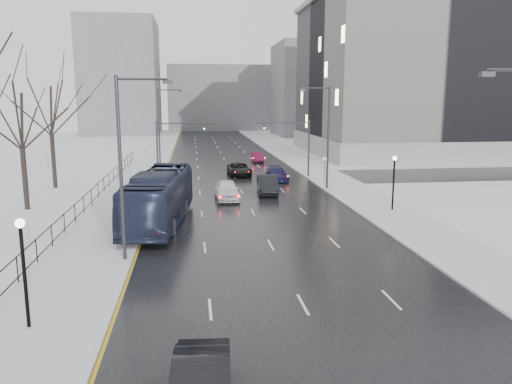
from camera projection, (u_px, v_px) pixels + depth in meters
name	position (u px, v px, depth m)	size (l,w,h in m)	color
road	(227.00, 165.00, 67.41)	(16.00, 150.00, 0.04)	black
cross_road	(235.00, 179.00, 55.71)	(130.00, 10.00, 0.04)	black
sidewalk_left	(148.00, 166.00, 66.09)	(5.00, 150.00, 0.16)	silver
sidewalk_right	(303.00, 163.00, 68.70)	(5.00, 150.00, 0.16)	silver
park_strip	(74.00, 167.00, 64.92)	(14.00, 150.00, 0.12)	white
tree_park_d	(28.00, 211.00, 39.85)	(8.75, 8.75, 12.50)	black
tree_park_e	(56.00, 189.00, 49.55)	(9.45, 9.45, 13.50)	black
iron_fence	(78.00, 209.00, 36.38)	(0.06, 70.00, 1.30)	black
streetlight_r_mid	(326.00, 132.00, 47.89)	(2.95, 0.25, 10.00)	#2D2D33
streetlight_l_near	(125.00, 160.00, 26.36)	(2.95, 0.25, 10.00)	#2D2D33
streetlight_l_far	(161.00, 127.00, 57.56)	(2.95, 0.25, 10.00)	#2D2D33
lamppost_l	(23.00, 257.00, 18.70)	(0.36, 0.36, 4.28)	black
lamppost_r_mid	(394.00, 175.00, 38.98)	(0.36, 0.36, 4.28)	black
mast_signal_right	(300.00, 141.00, 55.86)	(6.10, 0.33, 6.50)	#2D2D33
mast_signal_left	(167.00, 143.00, 54.04)	(6.10, 0.33, 6.50)	#2D2D33
no_uturn_sign	(325.00, 161.00, 52.53)	(0.60, 0.06, 2.70)	#2D2D33
civic_building	(435.00, 84.00, 81.39)	(41.00, 31.00, 24.80)	gray
bldg_far_right	(325.00, 90.00, 122.49)	(24.00, 20.00, 22.00)	slate
bldg_far_left	(121.00, 78.00, 125.49)	(18.00, 22.00, 28.00)	slate
bldg_far_center	(221.00, 98.00, 144.26)	(30.00, 18.00, 18.00)	slate
bus	(159.00, 197.00, 35.36)	(3.15, 13.45, 3.75)	#232944
sedan_center_near	(227.00, 190.00, 43.90)	(2.03, 5.04, 1.72)	white
sedan_right_near	(267.00, 185.00, 46.65)	(1.81, 5.18, 1.71)	black
sedan_right_cross	(239.00, 169.00, 57.70)	(2.44, 5.30, 1.47)	black
sedan_right_far	(277.00, 174.00, 54.34)	(1.94, 4.78, 1.39)	#1A1642
sedan_right_distant	(258.00, 157.00, 70.38)	(1.45, 4.17, 1.37)	#5C0F33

